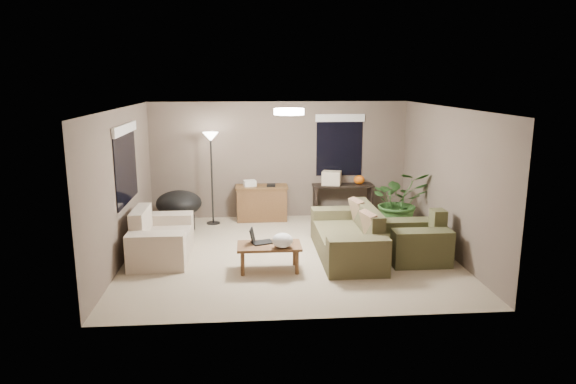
{
  "coord_description": "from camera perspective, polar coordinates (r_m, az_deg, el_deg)",
  "views": [
    {
      "loc": [
        -0.7,
        -8.43,
        2.96
      ],
      "look_at": [
        0.0,
        0.2,
        1.05
      ],
      "focal_mm": 32.0,
      "sensor_mm": 36.0,
      "label": 1
    }
  ],
  "objects": [
    {
      "name": "desk_papers",
      "position": [
        10.86,
        -3.78,
        0.94
      ],
      "size": [
        0.69,
        0.29,
        0.12
      ],
      "color": "silver",
      "rests_on": "desk"
    },
    {
      "name": "floor_lamp",
      "position": [
        10.57,
        -8.56,
        4.89
      ],
      "size": [
        0.32,
        0.32,
        1.91
      ],
      "color": "black",
      "rests_on": "ground"
    },
    {
      "name": "cardboard_box",
      "position": [
        10.99,
        4.86,
        1.56
      ],
      "size": [
        0.46,
        0.39,
        0.29
      ],
      "primitive_type": "cube",
      "rotation": [
        0.0,
        0.0,
        -0.31
      ],
      "color": "beige",
      "rests_on": "console_table"
    },
    {
      "name": "window_back",
      "position": [
        11.15,
        5.76,
        6.33
      ],
      "size": [
        1.06,
        0.05,
        1.33
      ],
      "color": "black",
      "rests_on": "room_shell"
    },
    {
      "name": "room_shell",
      "position": [
        8.63,
        0.11,
        1.01
      ],
      "size": [
        5.5,
        5.5,
        5.5
      ],
      "color": "gray",
      "rests_on": "ground"
    },
    {
      "name": "console_table",
      "position": [
        11.13,
        6.09,
        -0.74
      ],
      "size": [
        1.3,
        0.4,
        0.75
      ],
      "color": "black",
      "rests_on": "ground"
    },
    {
      "name": "ceiling_fixture",
      "position": [
        8.48,
        0.11,
        8.92
      ],
      "size": [
        0.5,
        0.5,
        0.1
      ],
      "primitive_type": "cylinder",
      "color": "white",
      "rests_on": "room_shell"
    },
    {
      "name": "laptop",
      "position": [
        8.16,
        -3.33,
        -5.28
      ],
      "size": [
        0.4,
        0.33,
        0.24
      ],
      "color": "black",
      "rests_on": "coffee_table"
    },
    {
      "name": "papasan_chair",
      "position": [
        10.43,
        -12.02,
        -1.68
      ],
      "size": [
        0.92,
        0.92,
        0.8
      ],
      "color": "black",
      "rests_on": "ground"
    },
    {
      "name": "houseplant",
      "position": [
        10.36,
        12.22,
        -1.7
      ],
      "size": [
        1.11,
        1.23,
        0.96
      ],
      "primitive_type": "imported",
      "color": "#2D5923",
      "rests_on": "ground"
    },
    {
      "name": "main_sofa",
      "position": [
        8.85,
        6.78,
        -5.18
      ],
      "size": [
        0.95,
        2.2,
        0.85
      ],
      "color": "brown",
      "rests_on": "ground"
    },
    {
      "name": "pumpkin",
      "position": [
        11.11,
        7.91,
        1.35
      ],
      "size": [
        0.26,
        0.26,
        0.19
      ],
      "primitive_type": "ellipsoid",
      "rotation": [
        0.0,
        0.0,
        0.12
      ],
      "color": "orange",
      "rests_on": "console_table"
    },
    {
      "name": "cat_scratching_post",
      "position": [
        9.31,
        15.24,
        -5.17
      ],
      "size": [
        0.32,
        0.32,
        0.5
      ],
      "color": "tan",
      "rests_on": "ground"
    },
    {
      "name": "desk",
      "position": [
        10.96,
        -2.93,
        -1.2
      ],
      "size": [
        1.1,
        0.5,
        0.75
      ],
      "color": "brown",
      "rests_on": "ground"
    },
    {
      "name": "throw_pillows",
      "position": [
        8.8,
        8.47,
        -2.92
      ],
      "size": [
        0.32,
        1.39,
        0.47
      ],
      "color": "#8C7251",
      "rests_on": "main_sofa"
    },
    {
      "name": "plastic_bag",
      "position": [
        7.92,
        -0.61,
        -5.4
      ],
      "size": [
        0.35,
        0.32,
        0.23
      ],
      "primitive_type": "ellipsoid",
      "rotation": [
        0.0,
        0.0,
        0.1
      ],
      "color": "white",
      "rests_on": "coffee_table"
    },
    {
      "name": "window_left",
      "position": [
        9.04,
        -17.6,
        4.38
      ],
      "size": [
        0.05,
        1.56,
        1.33
      ],
      "color": "black",
      "rests_on": "room_shell"
    },
    {
      "name": "armchair",
      "position": [
        8.86,
        14.07,
        -5.44
      ],
      "size": [
        0.95,
        1.0,
        0.85
      ],
      "color": "#48482B",
      "rests_on": "ground"
    },
    {
      "name": "loveseat",
      "position": [
        8.98,
        -14.01,
        -5.2
      ],
      "size": [
        0.9,
        1.6,
        0.85
      ],
      "color": "beige",
      "rests_on": "ground"
    },
    {
      "name": "coffee_table",
      "position": [
        8.11,
        -2.1,
        -6.29
      ],
      "size": [
        1.0,
        0.55,
        0.42
      ],
      "color": "brown",
      "rests_on": "ground"
    }
  ]
}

